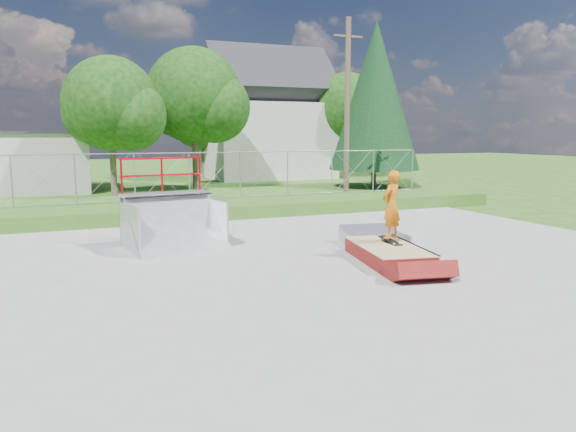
% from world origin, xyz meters
% --- Properties ---
extents(ground, '(120.00, 120.00, 0.00)m').
position_xyz_m(ground, '(0.00, 0.00, 0.00)').
color(ground, '#265819').
rests_on(ground, ground).
extents(concrete_pad, '(20.00, 16.00, 0.04)m').
position_xyz_m(concrete_pad, '(0.00, 0.00, 0.02)').
color(concrete_pad, '#999996').
rests_on(concrete_pad, ground).
extents(grass_berm, '(24.00, 3.00, 0.50)m').
position_xyz_m(grass_berm, '(0.00, 9.50, 0.25)').
color(grass_berm, '#265819').
rests_on(grass_berm, ground).
extents(grind_box, '(1.79, 2.88, 0.40)m').
position_xyz_m(grind_box, '(2.41, 0.63, 0.20)').
color(grind_box, maroon).
rests_on(grind_box, concrete_pad).
extents(quarter_pipe, '(2.62, 2.32, 2.35)m').
position_xyz_m(quarter_pipe, '(-1.86, 4.02, 1.18)').
color(quarter_pipe, '#AAADB2').
rests_on(quarter_pipe, concrete_pad).
extents(flat_bank_ramp, '(1.76, 1.84, 0.46)m').
position_xyz_m(flat_bank_ramp, '(3.10, 2.34, 0.23)').
color(flat_bank_ramp, '#AAADB2').
rests_on(flat_bank_ramp, concrete_pad).
extents(skateboard, '(0.23, 0.80, 0.13)m').
position_xyz_m(skateboard, '(2.64, 0.89, 0.44)').
color(skateboard, black).
rests_on(skateboard, grind_box).
extents(skater, '(0.70, 0.61, 1.61)m').
position_xyz_m(skater, '(2.64, 0.89, 1.25)').
color(skater, '#CC6910').
rests_on(skater, grind_box).
extents(chain_link_fence, '(20.00, 0.06, 1.80)m').
position_xyz_m(chain_link_fence, '(0.00, 10.50, 1.40)').
color(chain_link_fence, gray).
rests_on(chain_link_fence, grass_berm).
extents(gable_house, '(8.40, 6.08, 8.94)m').
position_xyz_m(gable_house, '(9.00, 26.00, 3.84)').
color(gable_house, silver).
rests_on(gable_house, ground).
extents(utility_pole, '(0.24, 0.24, 8.00)m').
position_xyz_m(utility_pole, '(7.50, 12.00, 4.00)').
color(utility_pole, brown).
rests_on(utility_pole, ground).
extents(tree_left_near, '(4.76, 4.48, 6.65)m').
position_xyz_m(tree_left_near, '(-1.75, 17.83, 4.24)').
color(tree_left_near, brown).
rests_on(tree_left_near, ground).
extents(tree_center, '(5.44, 5.12, 7.60)m').
position_xyz_m(tree_center, '(2.78, 19.81, 4.85)').
color(tree_center, brown).
rests_on(tree_center, ground).
extents(tree_right_far, '(5.10, 4.80, 7.12)m').
position_xyz_m(tree_right_far, '(14.27, 23.82, 4.54)').
color(tree_right_far, brown).
rests_on(tree_right_far, ground).
extents(tree_back_mid, '(4.08, 3.84, 5.70)m').
position_xyz_m(tree_back_mid, '(5.21, 27.86, 3.63)').
color(tree_back_mid, brown).
rests_on(tree_back_mid, ground).
extents(conifer_tree, '(5.04, 5.04, 9.10)m').
position_xyz_m(conifer_tree, '(12.00, 17.00, 5.05)').
color(conifer_tree, brown).
rests_on(conifer_tree, ground).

